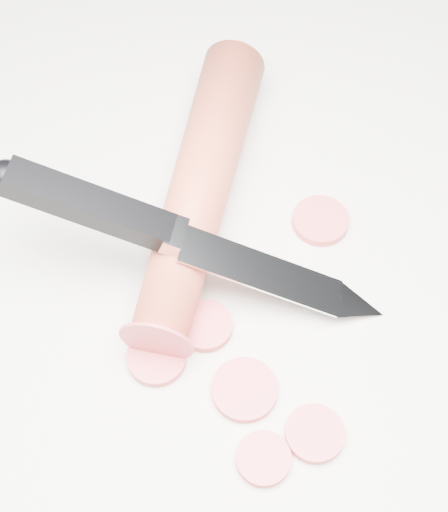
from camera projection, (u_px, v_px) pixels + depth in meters
ground at (181, 293)px, 0.46m from camera, size 2.40×2.40×0.00m
carrot at (200, 186)px, 0.47m from camera, size 0.20×0.18×0.04m
carrot_slice_0 at (206, 326)px, 0.44m from camera, size 0.03×0.03×0.01m
carrot_slice_1 at (179, 324)px, 0.44m from camera, size 0.03×0.03×0.01m
carrot_slice_2 at (157, 358)px, 0.43m from camera, size 0.04×0.04×0.01m
carrot_slice_3 at (315, 434)px, 0.41m from camera, size 0.03×0.03×0.01m
carrot_slice_4 at (320, 221)px, 0.48m from camera, size 0.04×0.04×0.01m
carrot_slice_5 at (245, 390)px, 0.42m from camera, size 0.04×0.04×0.01m
carrot_slice_6 at (263, 459)px, 0.40m from camera, size 0.03×0.03×0.01m
kitchen_knife at (196, 241)px, 0.43m from camera, size 0.18×0.21×0.09m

